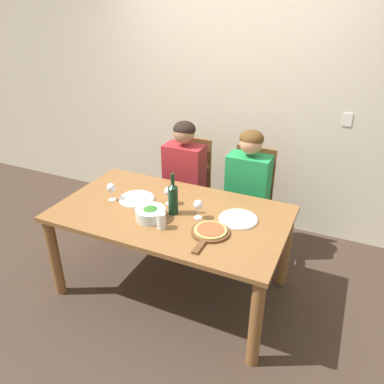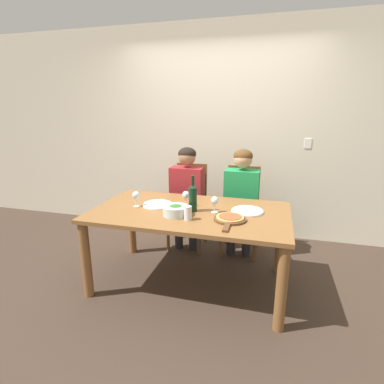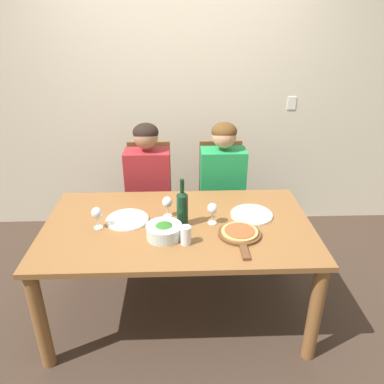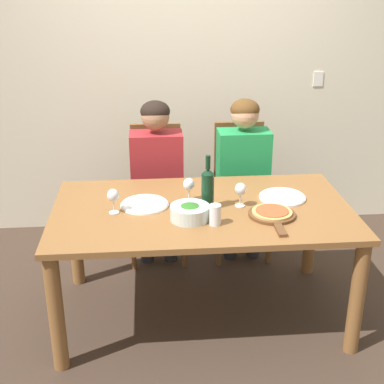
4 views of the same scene
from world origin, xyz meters
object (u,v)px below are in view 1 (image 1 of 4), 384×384
at_px(broccoli_bowl, 151,214).
at_px(pizza_on_board, 210,232).
at_px(wine_glass_right, 198,206).
at_px(person_woman, 184,171).
at_px(dinner_plate_left, 137,199).
at_px(dinner_plate_right, 238,219).
at_px(wine_glass_left, 111,189).
at_px(person_man, 247,183).
at_px(chair_left, 189,186).
at_px(chair_right, 250,198).
at_px(wine_glass_centre, 169,192).
at_px(wine_bottle, 173,198).
at_px(water_tumbler, 161,221).

xyz_separation_m(broccoli_bowl, pizza_on_board, (0.48, -0.00, -0.03)).
bearing_deg(broccoli_bowl, wine_glass_right, 26.06).
relative_size(person_woman, pizza_on_board, 2.97).
xyz_separation_m(dinner_plate_left, dinner_plate_right, (0.86, 0.04, 0.00)).
bearing_deg(person_woman, wine_glass_left, -108.98).
bearing_deg(person_man, broccoli_bowl, -117.40).
bearing_deg(wine_glass_right, broccoli_bowl, -153.94).
relative_size(chair_left, person_woman, 0.82).
xyz_separation_m(person_man, wine_glass_right, (-0.16, -0.76, 0.11)).
distance_m(chair_right, wine_glass_right, 0.95).
bearing_deg(person_man, chair_right, 90.00).
bearing_deg(wine_glass_right, dinner_plate_left, 174.11).
height_order(dinner_plate_left, wine_glass_centre, wine_glass_centre).
bearing_deg(person_man, dinner_plate_left, -136.30).
bearing_deg(wine_glass_left, wine_bottle, 1.71).
distance_m(wine_glass_left, water_tumbler, 0.61).
bearing_deg(wine_glass_centre, wine_glass_right, -19.83).
distance_m(person_woman, pizza_on_board, 1.12).
bearing_deg(wine_glass_left, wine_glass_centre, 16.89).
xyz_separation_m(chair_left, dinner_plate_left, (-0.09, -0.82, 0.23)).
bearing_deg(pizza_on_board, wine_bottle, 158.06).
xyz_separation_m(wine_glass_left, wine_glass_right, (0.75, 0.03, 0.00)).
height_order(chair_right, person_woman, person_woman).
bearing_deg(dinner_plate_right, wine_glass_right, -160.82).
bearing_deg(person_man, water_tumbler, -108.84).
bearing_deg(chair_left, person_woman, -90.00).
bearing_deg(wine_glass_right, wine_bottle, -176.44).
bearing_deg(wine_glass_centre, chair_right, 59.21).
bearing_deg(wine_bottle, broccoli_bowl, -129.43).
xyz_separation_m(dinner_plate_right, wine_glass_left, (-1.04, -0.13, 0.10)).
bearing_deg(wine_glass_right, pizza_on_board, -44.25).
xyz_separation_m(broccoli_bowl, dinner_plate_left, (-0.26, 0.21, -0.03)).
relative_size(person_man, wine_bottle, 3.68).
relative_size(broccoli_bowl, wine_glass_left, 1.51).
bearing_deg(wine_glass_left, person_man, 40.82).
bearing_deg(person_woman, dinner_plate_left, -97.40).
bearing_deg(wine_bottle, chair_right, 68.18).
xyz_separation_m(broccoli_bowl, water_tumbler, (0.13, -0.08, 0.02)).
distance_m(pizza_on_board, wine_glass_left, 0.93).
distance_m(wine_bottle, pizza_on_board, 0.41).
distance_m(chair_left, water_tumbler, 1.19).
bearing_deg(chair_left, chair_right, 0.00).
height_order(chair_left, wine_glass_centre, chair_left).
bearing_deg(chair_right, broccoli_bowl, -114.64).
bearing_deg(water_tumbler, wine_glass_left, 160.23).
height_order(person_man, wine_glass_centre, person_man).
height_order(person_woman, dinner_plate_right, person_woman).
bearing_deg(chair_left, wine_glass_left, -106.63).
relative_size(wine_glass_centre, water_tumbler, 1.26).
xyz_separation_m(wine_glass_left, wine_glass_centre, (0.45, 0.14, 0.00)).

